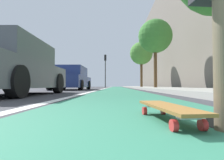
{
  "coord_description": "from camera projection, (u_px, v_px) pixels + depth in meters",
  "views": [
    {
      "loc": [
        -0.53,
        0.14,
        0.26
      ],
      "look_at": [
        13.71,
        0.46,
        0.7
      ],
      "focal_mm": 29.46,
      "sensor_mm": 36.0,
      "label": 1
    }
  ],
  "objects": [
    {
      "name": "ground_plane",
      "position": [
        119.0,
        90.0,
        10.51
      ],
      "size": [
        80.0,
        80.0,
        0.0
      ],
      "primitive_type": "plane",
      "color": "#38383D"
    },
    {
      "name": "bike_lane_paint",
      "position": [
        117.0,
        88.0,
        24.5
      ],
      "size": [
        56.0,
        2.07,
        0.0
      ],
      "primitive_type": "cube",
      "color": "#2D7256",
      "rests_on": "ground"
    },
    {
      "name": "lane_stripe_white",
      "position": [
        107.0,
        88.0,
        20.53
      ],
      "size": [
        52.0,
        0.16,
        0.01
      ],
      "primitive_type": "cube",
      "color": "silver",
      "rests_on": "ground"
    },
    {
      "name": "sidewalk_curb",
      "position": [
        148.0,
        88.0,
        18.44
      ],
      "size": [
        52.0,
        3.2,
        0.14
      ],
      "primitive_type": "cube",
      "color": "#9E9B93",
      "rests_on": "ground"
    },
    {
      "name": "building_facade",
      "position": [
        168.0,
        35.0,
        22.57
      ],
      "size": [
        40.0,
        1.2,
        12.96
      ],
      "primitive_type": "cube",
      "color": "#6D6459",
      "rests_on": "ground"
    },
    {
      "name": "skateboard",
      "position": [
        167.0,
        108.0,
        1.33
      ],
      "size": [
        0.86,
        0.3,
        0.11
      ],
      "color": "red",
      "rests_on": "ground"
    },
    {
      "name": "parked_car_near",
      "position": [
        12.0,
        69.0,
        5.03
      ],
      "size": [
        4.37,
        1.95,
        1.5
      ],
      "color": "#4C5156",
      "rests_on": "ground"
    },
    {
      "name": "parked_car_mid",
      "position": [
        71.0,
        79.0,
        11.74
      ],
      "size": [
        4.43,
        2.04,
        1.46
      ],
      "color": "navy",
      "rests_on": "ground"
    },
    {
      "name": "traffic_light",
      "position": [
        105.0,
        65.0,
        24.69
      ],
      "size": [
        0.33,
        0.28,
        4.43
      ],
      "color": "#2D2D2D",
      "rests_on": "ground"
    },
    {
      "name": "street_tree_mid",
      "position": [
        155.0,
        37.0,
        13.27
      ],
      "size": [
        2.43,
        2.43,
        5.06
      ],
      "color": "brown",
      "rests_on": "ground"
    },
    {
      "name": "street_tree_far",
      "position": [
        141.0,
        54.0,
        20.6
      ],
      "size": [
        2.54,
        2.54,
        5.18
      ],
      "color": "brown",
      "rests_on": "ground"
    }
  ]
}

